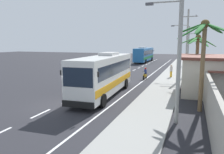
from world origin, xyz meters
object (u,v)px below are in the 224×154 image
(coach_bus_foreground, at_px, (105,73))
(pedestrian_near_kerb, at_px, (171,71))
(palm_nearest, at_px, (197,46))
(palm_second, at_px, (204,44))
(palm_third, at_px, (198,49))
(utility_pole_nearest, at_px, (179,34))
(motorcycle_beside_bus, at_px, (145,74))
(utility_pole_mid, at_px, (186,41))
(coach_bus_far_lane, at_px, (144,54))
(utility_pole_far, at_px, (188,45))

(coach_bus_foreground, height_order, pedestrian_near_kerb, coach_bus_foreground)
(palm_nearest, distance_m, palm_second, 30.09)
(palm_second, xyz_separation_m, palm_third, (-0.20, 9.23, -0.56))
(utility_pole_nearest, bearing_deg, motorcycle_beside_bus, 108.32)
(palm_third, bearing_deg, motorcycle_beside_bus, 156.42)
(coach_bus_foreground, distance_m, palm_third, 10.82)
(pedestrian_near_kerb, height_order, palm_third, palm_third)
(motorcycle_beside_bus, bearing_deg, utility_pole_mid, 39.42)
(motorcycle_beside_bus, bearing_deg, coach_bus_foreground, -100.17)
(motorcycle_beside_bus, relative_size, utility_pole_mid, 0.21)
(utility_pole_nearest, distance_m, palm_nearest, 33.06)
(palm_second, bearing_deg, utility_pole_mid, 95.59)
(utility_pole_mid, xyz_separation_m, palm_second, (1.55, -15.89, -0.28))
(coach_bus_foreground, distance_m, utility_pole_nearest, 9.00)
(coach_bus_foreground, height_order, coach_bus_far_lane, coach_bus_foreground)
(pedestrian_near_kerb, distance_m, palm_second, 14.90)
(palm_second, bearing_deg, palm_third, 91.23)
(coach_bus_far_lane, bearing_deg, utility_pole_mid, -63.81)
(motorcycle_beside_bus, relative_size, pedestrian_near_kerb, 1.16)
(coach_bus_foreground, distance_m, utility_pole_far, 33.25)
(coach_bus_far_lane, distance_m, pedestrian_near_kerb, 24.43)
(coach_bus_foreground, distance_m, utility_pole_mid, 15.48)
(coach_bus_foreground, distance_m, pedestrian_near_kerb, 12.88)
(palm_nearest, bearing_deg, pedestrian_near_kerb, -101.64)
(motorcycle_beside_bus, relative_size, palm_third, 0.35)
(motorcycle_beside_bus, distance_m, palm_nearest, 19.58)
(coach_bus_far_lane, xyz_separation_m, palm_second, (11.89, -36.91, 2.75))
(coach_bus_far_lane, relative_size, palm_second, 1.98)
(utility_pole_far, relative_size, palm_second, 1.32)
(palm_third, bearing_deg, utility_pole_nearest, -95.87)
(coach_bus_far_lane, height_order, palm_second, palm_second)
(palm_second, bearing_deg, palm_nearest, 89.93)
(utility_pole_nearest, bearing_deg, utility_pole_far, 90.25)
(motorcycle_beside_bus, height_order, palm_third, palm_third)
(pedestrian_near_kerb, xyz_separation_m, palm_third, (3.06, -4.83, 3.10))
(utility_pole_mid, xyz_separation_m, utility_pole_far, (-0.06, 18.81, -0.63))
(coach_bus_foreground, bearing_deg, utility_pole_far, 78.69)
(coach_bus_far_lane, relative_size, utility_pole_nearest, 1.26)
(utility_pole_mid, bearing_deg, palm_third, -78.48)
(motorcycle_beside_bus, xyz_separation_m, utility_pole_far, (4.76, 22.77, 3.70))
(coach_bus_far_lane, distance_m, utility_pole_far, 10.78)
(coach_bus_foreground, relative_size, motorcycle_beside_bus, 5.67)
(utility_pole_nearest, height_order, utility_pole_mid, utility_pole_nearest)
(motorcycle_beside_bus, height_order, pedestrian_near_kerb, pedestrian_near_kerb)
(utility_pole_nearest, xyz_separation_m, palm_third, (1.25, 12.16, -1.10))
(coach_bus_far_lane, relative_size, palm_third, 2.21)
(pedestrian_near_kerb, bearing_deg, palm_second, 175.71)
(pedestrian_near_kerb, xyz_separation_m, utility_pole_far, (1.65, 20.63, 3.30))
(palm_third, bearing_deg, palm_nearest, 89.35)
(coach_bus_foreground, xyz_separation_m, utility_pole_nearest, (6.67, -5.11, 3.23))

